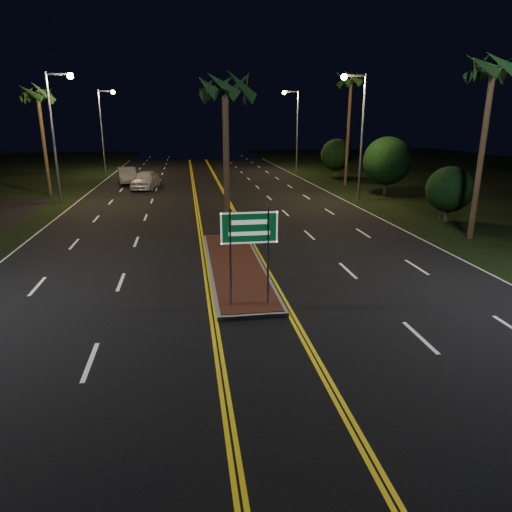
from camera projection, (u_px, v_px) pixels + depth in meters
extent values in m
plane|color=black|center=(264.00, 349.00, 12.29)|extent=(120.00, 120.00, 0.00)
cube|color=gray|center=(236.00, 266.00, 18.89)|extent=(2.25, 10.25, 0.15)
cube|color=#592819|center=(236.00, 265.00, 18.86)|extent=(2.00, 10.00, 0.02)
cylinder|color=gray|center=(231.00, 258.00, 14.34)|extent=(0.08, 0.08, 3.20)
cylinder|color=gray|center=(268.00, 256.00, 14.52)|extent=(0.08, 0.08, 3.20)
cube|color=#07471E|center=(249.00, 228.00, 14.16)|extent=(1.80, 0.04, 1.00)
cube|color=white|center=(249.00, 228.00, 14.13)|extent=(1.80, 0.01, 1.00)
cylinder|color=gray|center=(54.00, 140.00, 32.11)|extent=(0.18, 0.18, 9.00)
cube|color=gray|center=(58.00, 74.00, 30.97)|extent=(1.60, 0.12, 0.12)
sphere|color=#FAC270|center=(70.00, 76.00, 31.11)|extent=(0.44, 0.44, 0.44)
cylinder|color=gray|center=(102.00, 132.00, 51.04)|extent=(0.18, 0.18, 9.00)
cube|color=gray|center=(105.00, 91.00, 49.90)|extent=(1.60, 0.12, 0.12)
sphere|color=#FAC270|center=(113.00, 92.00, 50.04)|extent=(0.44, 0.44, 0.44)
cylinder|color=gray|center=(362.00, 139.00, 33.40)|extent=(0.18, 0.18, 9.00)
cube|color=gray|center=(355.00, 76.00, 32.02)|extent=(1.60, 0.12, 0.12)
sphere|color=#FAC270|center=(344.00, 77.00, 31.94)|extent=(0.44, 0.44, 0.44)
cylinder|color=gray|center=(297.00, 132.00, 52.33)|extent=(0.18, 0.18, 9.00)
cube|color=gray|center=(291.00, 92.00, 50.95)|extent=(1.60, 0.12, 0.12)
sphere|color=#FAC270|center=(284.00, 93.00, 50.87)|extent=(0.44, 0.44, 0.44)
cylinder|color=#382819|center=(226.00, 168.00, 21.14)|extent=(0.28, 0.28, 7.50)
cylinder|color=#382819|center=(44.00, 145.00, 35.78)|extent=(0.28, 0.28, 8.00)
cylinder|color=#382819|center=(481.00, 155.00, 22.33)|extent=(0.28, 0.28, 8.50)
cylinder|color=#382819|center=(348.00, 133.00, 41.16)|extent=(0.28, 0.28, 9.50)
cylinder|color=#382819|center=(446.00, 214.00, 27.36)|extent=(0.24, 0.24, 0.90)
sphere|color=black|center=(449.00, 189.00, 26.92)|extent=(2.70, 2.70, 2.70)
cylinder|color=#382819|center=(385.00, 187.00, 36.84)|extent=(0.24, 0.24, 1.26)
sphere|color=black|center=(387.00, 161.00, 36.23)|extent=(3.78, 3.78, 3.78)
cylinder|color=#382819|center=(336.00, 172.00, 48.19)|extent=(0.24, 0.24, 1.08)
sphere|color=black|center=(336.00, 155.00, 47.68)|extent=(3.24, 3.24, 3.24)
imported|color=silver|center=(145.00, 178.00, 40.14)|extent=(3.22, 5.85, 1.85)
imported|color=#9FA0A8|center=(127.00, 174.00, 43.62)|extent=(3.09, 5.52, 1.74)
cylinder|color=gray|center=(441.00, 201.00, 26.98)|extent=(0.07, 0.07, 2.53)
cube|color=orange|center=(443.00, 184.00, 26.67)|extent=(1.22, 0.07, 1.22)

